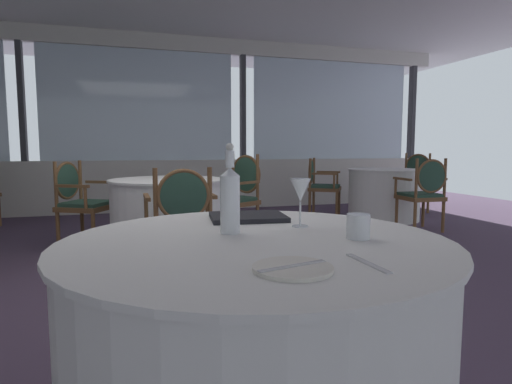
% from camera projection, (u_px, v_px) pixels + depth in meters
% --- Properties ---
extents(ground_plane, '(14.22, 14.22, 0.00)m').
position_uv_depth(ground_plane, '(160.00, 286.00, 3.22)').
color(ground_plane, '#47384C').
extents(window_wall_far, '(10.94, 0.14, 2.89)m').
position_uv_depth(window_wall_far, '(141.00, 142.00, 6.92)').
color(window_wall_far, beige).
rests_on(window_wall_far, ground_plane).
extents(foreground_table, '(1.31, 1.31, 0.74)m').
position_uv_depth(foreground_table, '(256.00, 344.00, 1.47)').
color(foreground_table, white).
rests_on(foreground_table, ground_plane).
extents(side_plate, '(0.21, 0.21, 0.01)m').
position_uv_depth(side_plate, '(293.00, 268.00, 1.06)').
color(side_plate, silver).
rests_on(side_plate, foreground_table).
extents(butter_knife, '(0.20, 0.06, 0.00)m').
position_uv_depth(butter_knife, '(293.00, 266.00, 1.06)').
color(butter_knife, silver).
rests_on(butter_knife, foreground_table).
extents(dinner_fork, '(0.02, 0.19, 0.00)m').
position_uv_depth(dinner_fork, '(368.00, 263.00, 1.12)').
color(dinner_fork, silver).
rests_on(dinner_fork, foreground_table).
extents(water_bottle, '(0.07, 0.07, 0.32)m').
position_uv_depth(water_bottle, '(230.00, 198.00, 1.51)').
color(water_bottle, white).
rests_on(water_bottle, foreground_table).
extents(wine_glass, '(0.08, 0.08, 0.19)m').
position_uv_depth(wine_glass, '(300.00, 191.00, 1.64)').
color(wine_glass, white).
rests_on(wine_glass, foreground_table).
extents(water_tumbler, '(0.08, 0.08, 0.08)m').
position_uv_depth(water_tumbler, '(358.00, 226.00, 1.43)').
color(water_tumbler, white).
rests_on(water_tumbler, foreground_table).
extents(menu_book, '(0.34, 0.28, 0.02)m').
position_uv_depth(menu_book, '(248.00, 217.00, 1.82)').
color(menu_book, black).
rests_on(menu_book, foreground_table).
extents(background_table_0, '(1.04, 1.04, 0.74)m').
position_uv_depth(background_table_0, '(384.00, 194.00, 6.23)').
color(background_table_0, white).
rests_on(background_table_0, ground_plane).
extents(dining_chair_0_0, '(0.55, 0.49, 0.93)m').
position_uv_depth(dining_chair_0_0, '(424.00, 189.00, 5.29)').
color(dining_chair_0_0, brown).
rests_on(dining_chair_0_0, ground_plane).
extents(dining_chair_0_1, '(0.62, 0.65, 0.97)m').
position_uv_depth(dining_chair_0_1, '(414.00, 178.00, 6.86)').
color(dining_chair_0_1, brown).
rests_on(dining_chair_0_1, ground_plane).
extents(dining_chair_0_2, '(0.64, 0.65, 0.90)m').
position_uv_depth(dining_chair_0_2, '(320.00, 182.00, 6.47)').
color(dining_chair_0_2, brown).
rests_on(dining_chair_0_2, ground_plane).
extents(background_table_1, '(1.14, 1.14, 0.74)m').
position_uv_depth(background_table_1, '(168.00, 216.00, 4.21)').
color(background_table_1, white).
rests_on(background_table_1, ground_plane).
extents(dining_chair_1_0, '(0.63, 0.65, 0.92)m').
position_uv_depth(dining_chair_1_0, '(79.00, 197.00, 4.41)').
color(dining_chair_1_0, brown).
rests_on(dining_chair_1_0, ground_plane).
extents(dining_chair_1_1, '(0.54, 0.48, 0.91)m').
position_uv_depth(dining_chair_1_1, '(181.00, 215.00, 3.26)').
color(dining_chair_1_1, brown).
rests_on(dining_chair_1_1, ground_plane).
extents(dining_chair_1_2, '(0.63, 0.65, 0.98)m').
position_uv_depth(dining_chair_1_2, '(239.00, 190.00, 4.93)').
color(dining_chair_1_2, brown).
rests_on(dining_chair_1_2, ground_plane).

